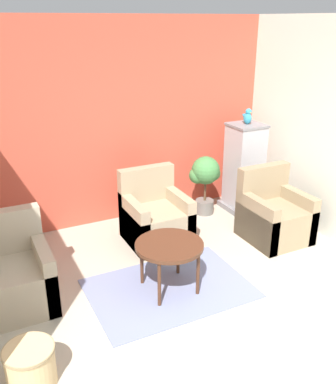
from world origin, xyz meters
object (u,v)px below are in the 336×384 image
at_px(armchair_right, 274,216).
at_px(birdcage, 244,168).
at_px(coffee_table, 169,248).
at_px(potted_plant, 205,177).
at_px(wicker_basket, 30,365).
at_px(armchair_middle, 155,219).
at_px(armchair_left, 12,278).
at_px(parrot, 247,117).

height_order(armchair_right, birdcage, birdcage).
bearing_deg(armchair_right, coffee_table, -165.92).
xyz_separation_m(potted_plant, wicker_basket, (-2.79, -2.11, -0.38)).
height_order(armchair_middle, wicker_basket, armchair_middle).
xyz_separation_m(armchair_right, armchair_middle, (-1.36, 0.61, 0.00)).
bearing_deg(wicker_basket, potted_plant, 37.04).
bearing_deg(potted_plant, birdcage, -9.73).
xyz_separation_m(armchair_middle, potted_plant, (0.97, 0.43, 0.26)).
bearing_deg(birdcage, wicker_basket, -149.28).
xyz_separation_m(birdcage, potted_plant, (-0.58, 0.10, -0.06)).
relative_size(potted_plant, wicker_basket, 2.16).
xyz_separation_m(coffee_table, wicker_basket, (-1.50, -0.64, -0.31)).
relative_size(birdcage, potted_plant, 1.50).
xyz_separation_m(coffee_table, potted_plant, (1.29, 1.46, 0.07)).
height_order(armchair_left, parrot, parrot).
relative_size(armchair_middle, birdcage, 0.71).
bearing_deg(wicker_basket, birdcage, 30.72).
bearing_deg(potted_plant, armchair_middle, -156.03).
bearing_deg(armchair_right, wicker_basket, -161.50).
bearing_deg(armchair_right, potted_plant, 110.55).
height_order(birdcage, parrot, parrot).
bearing_deg(birdcage, armchair_right, -101.66).
distance_m(armchair_right, wicker_basket, 3.36).
distance_m(coffee_table, potted_plant, 1.96).
distance_m(coffee_table, birdcage, 2.33).
bearing_deg(armchair_left, wicker_basket, -91.62).
height_order(armchair_left, wicker_basket, armchair_left).
height_order(armchair_right, wicker_basket, armchair_right).
height_order(coffee_table, armchair_left, armchair_left).
bearing_deg(potted_plant, wicker_basket, -142.96).
relative_size(coffee_table, wicker_basket, 1.76).
bearing_deg(armchair_left, potted_plant, 20.24).
bearing_deg(armchair_middle, coffee_table, -107.23).
relative_size(armchair_left, armchair_middle, 1.00).
bearing_deg(armchair_right, armchair_left, 179.56).
distance_m(armchair_middle, parrot, 1.92).
relative_size(parrot, potted_plant, 0.26).
xyz_separation_m(armchair_middle, wicker_basket, (-1.82, -1.67, -0.12)).
bearing_deg(armchair_left, armchair_middle, 18.12).
xyz_separation_m(coffee_table, armchair_left, (-1.47, 0.45, -0.18)).
xyz_separation_m(armchair_middle, parrot, (1.56, 0.33, 1.07)).
distance_m(armchair_left, parrot, 3.63).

